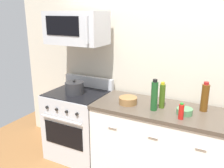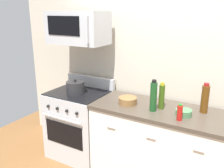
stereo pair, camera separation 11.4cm
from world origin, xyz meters
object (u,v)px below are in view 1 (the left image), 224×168
bottle_wine_amber (205,97)px  bottle_olive_oil (162,96)px  microwave (76,28)px  bottle_hot_sauce_red (182,112)px  bottle_wine_green (154,96)px  bowl_wooden_salad (128,100)px  bowl_green_glaze (185,111)px  range_oven (78,124)px  stockpot (74,88)px

bottle_wine_amber → bottle_olive_oil: (-0.43, -0.12, -0.01)m
microwave → bottle_hot_sauce_red: (1.39, -0.24, -0.75)m
microwave → bottle_wine_green: (1.08, -0.14, -0.67)m
bowl_wooden_salad → bottle_wine_amber: bearing=13.0°
bottle_wine_green → bowl_green_glaze: bearing=7.5°
range_oven → stockpot: 0.53m
bottle_wine_amber → range_oven: bearing=-175.3°
range_oven → microwave: microwave is taller
bottle_hot_sauce_red → bottle_olive_oil: bottle_olive_oil is taller
bottle_hot_sauce_red → bowl_wooden_salad: 0.65m
range_oven → bowl_wooden_salad: 0.90m
bottle_hot_sauce_red → bowl_green_glaze: size_ratio=1.03×
microwave → bottle_wine_green: 1.28m
bottle_hot_sauce_red → bowl_green_glaze: (0.00, 0.13, -0.05)m
microwave → stockpot: bearing=-90.1°
bowl_green_glaze → stockpot: 1.40m
microwave → bowl_wooden_salad: (0.76, -0.10, -0.79)m
bottle_hot_sauce_red → bowl_wooden_salad: bearing=168.0°
bottle_olive_oil → stockpot: (-1.13, -0.06, -0.06)m
range_oven → bottle_wine_green: (1.08, -0.10, 0.62)m
range_oven → microwave: 1.28m
bowl_green_glaze → range_oven: bearing=177.6°
range_oven → bottle_hot_sauce_red: bottle_hot_sauce_red is taller
bottle_wine_green → bottle_wine_amber: size_ratio=1.07×
bottle_hot_sauce_red → bottle_olive_oil: size_ratio=0.57×
range_oven → bottle_olive_oil: (1.13, 0.01, 0.59)m
bowl_green_glaze → bottle_wine_green: bearing=-172.5°
bottle_wine_green → bottle_hot_sauce_red: (0.31, -0.09, -0.08)m
bottle_wine_green → bottle_olive_oil: 0.12m
range_oven → bowl_wooden_salad: bearing=-4.2°
bottle_wine_green → bowl_wooden_salad: bearing=172.3°
microwave → bottle_hot_sauce_red: bearing=-9.6°
bowl_wooden_salad → stockpot: stockpot is taller
bottle_hot_sauce_red → bottle_wine_amber: bearing=62.7°
microwave → stockpot: 0.76m
microwave → bottle_olive_oil: bearing=-1.9°
bowl_green_glaze → microwave: bearing=175.8°
bowl_wooden_salad → bottle_hot_sauce_red: bearing=-12.0°
bowl_green_glaze → bowl_wooden_salad: bearing=179.8°
bottle_wine_amber → bowl_wooden_salad: 0.83m
bowl_wooden_salad → stockpot: (-0.76, 0.00, 0.04)m
microwave → bottle_wine_green: bearing=-7.6°
bottle_hot_sauce_red → bowl_wooden_salad: bottle_hot_sauce_red is taller
range_oven → bowl_green_glaze: bearing=-2.4°
microwave → bowl_green_glaze: 1.61m
microwave → bottle_olive_oil: size_ratio=2.52×
range_oven → bowl_green_glaze: 1.48m
bowl_wooden_salad → stockpot: bearing=179.8°
bottle_wine_amber → bottle_hot_sauce_red: bottle_wine_amber is taller
bottle_wine_green → bottle_hot_sauce_red: bearing=-16.4°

